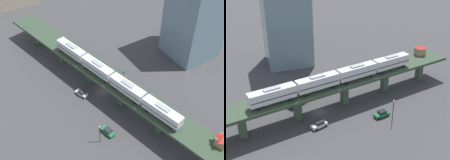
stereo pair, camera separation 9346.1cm
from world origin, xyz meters
The scene contains 9 objects.
ground_plane centered at (0.00, 0.00, 0.00)m, with size 400.00×400.00×0.00m, color #38383A.
elevated_viaduct centered at (0.04, -0.18, 6.73)m, with size 28.87×91.53×7.84m.
subway_train centered at (-0.15, -5.60, 10.38)m, with size 13.93×49.15×4.45m.
signal_hut centered at (11.40, -38.72, 9.64)m, with size 3.86×3.86×3.40m.
street_car_silver centered at (-7.04, 1.96, 0.94)m, with size 3.12×4.75×1.89m.
street_car_green centered at (-7.80, -15.69, 0.94)m, with size 2.62×4.67×1.89m.
delivery_truck centered at (6.60, 4.20, 1.76)m, with size 5.80×7.27×3.20m.
street_lamp centered at (-11.17, -17.11, 4.11)m, with size 0.44×0.44×6.94m.
office_tower centered at (37.91, 1.19, 18.00)m, with size 16.00×16.00×36.00m.
Camera 2 is at (-71.94, 19.13, 48.26)m, focal length 50.00 mm.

